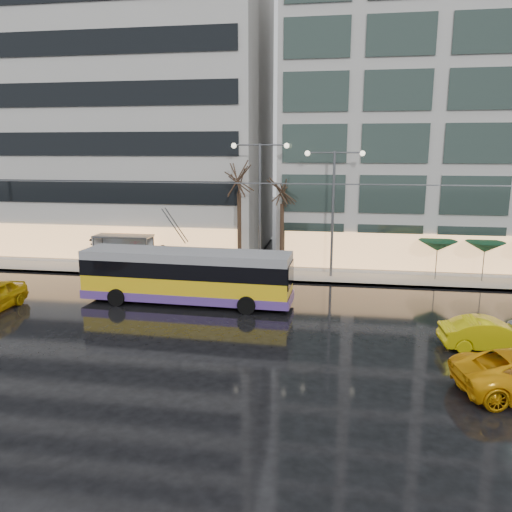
# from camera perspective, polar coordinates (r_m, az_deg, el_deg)

# --- Properties ---
(ground) EXTENTS (140.00, 140.00, 0.00)m
(ground) POSITION_cam_1_polar(r_m,az_deg,el_deg) (25.84, -7.62, -7.84)
(ground) COLOR black
(ground) RESTS_ON ground
(sidewalk) EXTENTS (80.00, 10.00, 0.15)m
(sidewalk) POSITION_cam_1_polar(r_m,az_deg,el_deg) (38.58, 1.15, -0.91)
(sidewalk) COLOR gray
(sidewalk) RESTS_ON ground
(kerb) EXTENTS (80.00, 0.10, 0.15)m
(kerb) POSITION_cam_1_polar(r_m,az_deg,el_deg) (33.83, -0.00, -2.78)
(kerb) COLOR slate
(kerb) RESTS_ON ground
(building_left) EXTENTS (34.00, 14.00, 22.00)m
(building_left) POSITION_cam_1_polar(r_m,az_deg,el_deg) (48.21, -20.31, 14.22)
(building_left) COLOR #B3B1AB
(building_left) RESTS_ON sidewalk
(building_right) EXTENTS (32.00, 14.00, 25.00)m
(building_right) POSITION_cam_1_polar(r_m,az_deg,el_deg) (44.05, 25.68, 16.02)
(building_right) COLOR #B3B1AB
(building_right) RESTS_ON sidewalk
(trolleybus) EXTENTS (12.18, 4.92, 5.61)m
(trolleybus) POSITION_cam_1_polar(r_m,az_deg,el_deg) (28.99, -7.93, -2.49)
(trolleybus) COLOR yellow
(trolleybus) RESTS_ON ground
(catenary) EXTENTS (42.24, 5.12, 7.00)m
(catenary) POSITION_cam_1_polar(r_m,az_deg,el_deg) (32.09, -2.08, 4.01)
(catenary) COLOR #595B60
(catenary) RESTS_ON ground
(bus_shelter) EXTENTS (4.20, 1.60, 2.51)m
(bus_shelter) POSITION_cam_1_polar(r_m,az_deg,el_deg) (37.91, -15.30, 1.33)
(bus_shelter) COLOR #595B60
(bus_shelter) RESTS_ON sidewalk
(street_lamp_near) EXTENTS (3.96, 0.36, 9.03)m
(street_lamp_near) POSITION_cam_1_polar(r_m,az_deg,el_deg) (34.53, 0.46, 7.50)
(street_lamp_near) COLOR #595B60
(street_lamp_near) RESTS_ON sidewalk
(street_lamp_far) EXTENTS (3.96, 0.36, 8.53)m
(street_lamp_far) POSITION_cam_1_polar(r_m,az_deg,el_deg) (34.18, 8.83, 6.84)
(street_lamp_far) COLOR #595B60
(street_lamp_far) RESTS_ON sidewalk
(tree_a) EXTENTS (3.20, 3.20, 8.40)m
(tree_a) POSITION_cam_1_polar(r_m,az_deg,el_deg) (34.91, -1.96, 9.34)
(tree_a) COLOR black
(tree_a) RESTS_ON sidewalk
(tree_b) EXTENTS (3.20, 3.20, 7.70)m
(tree_b) POSITION_cam_1_polar(r_m,az_deg,el_deg) (34.71, 3.03, 8.18)
(tree_b) COLOR black
(tree_b) RESTS_ON sidewalk
(parasol_a) EXTENTS (2.50, 2.50, 2.65)m
(parasol_a) POSITION_cam_1_polar(r_m,az_deg,el_deg) (35.49, 20.03, 1.11)
(parasol_a) COLOR #595B60
(parasol_a) RESTS_ON sidewalk
(parasol_b) EXTENTS (2.50, 2.50, 2.65)m
(parasol_b) POSITION_cam_1_polar(r_m,az_deg,el_deg) (36.19, 24.69, 0.94)
(parasol_b) COLOR #595B60
(parasol_b) RESTS_ON sidewalk
(taxi_b) EXTENTS (4.38, 1.79, 1.41)m
(taxi_b) POSITION_cam_1_polar(r_m,az_deg,el_deg) (24.74, 25.18, -8.10)
(taxi_b) COLOR #D5C50B
(taxi_b) RESTS_ON ground
(pedestrian_a) EXTENTS (1.12, 1.14, 2.19)m
(pedestrian_a) POSITION_cam_1_polar(r_m,az_deg,el_deg) (36.93, -13.59, 0.54)
(pedestrian_a) COLOR black
(pedestrian_a) RESTS_ON sidewalk
(pedestrian_b) EXTENTS (1.04, 0.94, 1.75)m
(pedestrian_b) POSITION_cam_1_polar(r_m,az_deg,el_deg) (37.35, -10.63, -0.07)
(pedestrian_b) COLOR black
(pedestrian_b) RESTS_ON sidewalk
(pedestrian_c) EXTENTS (1.18, 0.82, 2.11)m
(pedestrian_c) POSITION_cam_1_polar(r_m,az_deg,el_deg) (39.79, -17.88, 0.66)
(pedestrian_c) COLOR black
(pedestrian_c) RESTS_ON sidewalk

